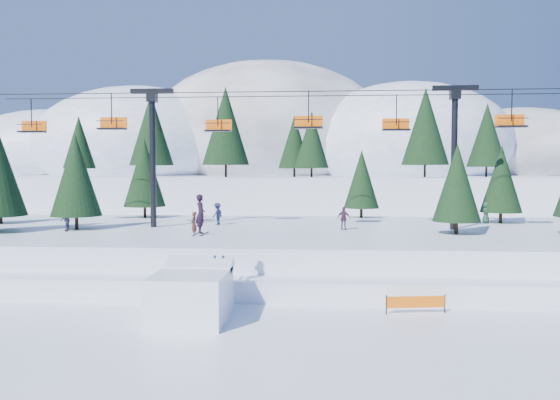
# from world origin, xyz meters

# --- Properties ---
(ground) EXTENTS (160.00, 160.00, 0.00)m
(ground) POSITION_xyz_m (0.00, 0.00, 0.00)
(ground) COLOR white
(ground) RESTS_ON ground
(mid_shelf) EXTENTS (70.00, 22.00, 2.50)m
(mid_shelf) POSITION_xyz_m (0.00, 18.00, 1.25)
(mid_shelf) COLOR white
(mid_shelf) RESTS_ON ground
(berm) EXTENTS (70.00, 6.00, 1.10)m
(berm) POSITION_xyz_m (0.00, 8.00, 0.55)
(berm) COLOR white
(berm) RESTS_ON ground
(mountain_ridge) EXTENTS (119.00, 61.33, 26.46)m
(mountain_ridge) POSITION_xyz_m (-5.08, 73.32, 9.65)
(mountain_ridge) COLOR white
(mountain_ridge) RESTS_ON ground
(jump_kicker) EXTENTS (3.19, 4.40, 5.59)m
(jump_kicker) POSITION_xyz_m (-2.34, 1.96, 1.22)
(jump_kicker) COLOR white
(jump_kicker) RESTS_ON ground
(chairlift) EXTENTS (46.00, 3.21, 10.28)m
(chairlift) POSITION_xyz_m (1.12, 18.05, 9.32)
(chairlift) COLOR black
(chairlift) RESTS_ON mid_shelf
(conifer_stand) EXTENTS (62.41, 17.54, 9.46)m
(conifer_stand) POSITION_xyz_m (3.75, 18.57, 6.84)
(conifer_stand) COLOR black
(conifer_stand) RESTS_ON mid_shelf
(distant_skiers) EXTENTS (31.78, 10.82, 1.73)m
(distant_skiers) POSITION_xyz_m (-0.52, 18.34, 3.34)
(distant_skiers) COLOR #1F3A2D
(distant_skiers) RESTS_ON mid_shelf
(banner_near) EXTENTS (2.83, 0.45, 0.90)m
(banner_near) POSITION_xyz_m (7.88, 3.75, 0.54)
(banner_near) COLOR black
(banner_near) RESTS_ON ground
(banner_far) EXTENTS (2.66, 1.10, 0.90)m
(banner_far) POSITION_xyz_m (10.86, 5.76, 0.54)
(banner_far) COLOR black
(banner_far) RESTS_ON ground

